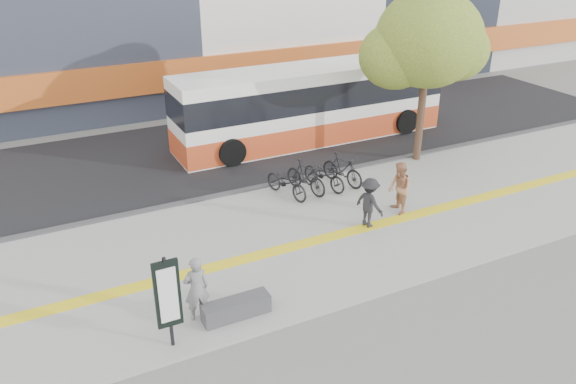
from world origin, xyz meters
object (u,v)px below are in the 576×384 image
bench (236,308)px  bus (311,106)px  pedestrian_tan (399,188)px  street_tree (426,41)px  signboard (168,296)px  pedestrian_dark (369,203)px  seated_woman (196,289)px

bench → bus: size_ratio=0.14×
pedestrian_tan → street_tree: bearing=145.4°
signboard → street_tree: bearing=29.1°
signboard → bus: size_ratio=0.19×
signboard → pedestrian_tan: bearing=19.7°
signboard → street_tree: (11.38, 6.33, 3.15)m
signboard → street_tree: street_tree is taller
pedestrian_tan → pedestrian_dark: 1.34m
signboard → bus: 13.36m
street_tree → pedestrian_dark: (-4.61, -3.74, -3.66)m
signboard → seated_woman: signboard is taller
pedestrian_tan → pedestrian_dark: pedestrian_tan is taller
street_tree → seated_woman: bearing=-151.8°
street_tree → bus: 5.39m
street_tree → pedestrian_tan: size_ratio=3.81×
seated_woman → bench: bearing=158.2°
bench → pedestrian_dark: size_ratio=1.04×
street_tree → pedestrian_dark: 6.98m
signboard → bus: bus is taller
bus → pedestrian_dark: bearing=-105.7°
seated_woman → pedestrian_dark: bearing=-160.3°
signboard → seated_woman: 1.14m
signboard → pedestrian_dark: 7.26m
bench → street_tree: bearing=31.6°
bench → bus: bus is taller
bench → street_tree: 12.23m
signboard → bus: (8.86, 10.01, 0.12)m
bench → signboard: signboard is taller
bench → bus: (7.26, 9.70, 1.18)m
signboard → seated_woman: size_ratio=1.37×
bus → pedestrian_tan: (-0.78, -7.11, -0.58)m
bus → seated_woman: bearing=-130.8°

